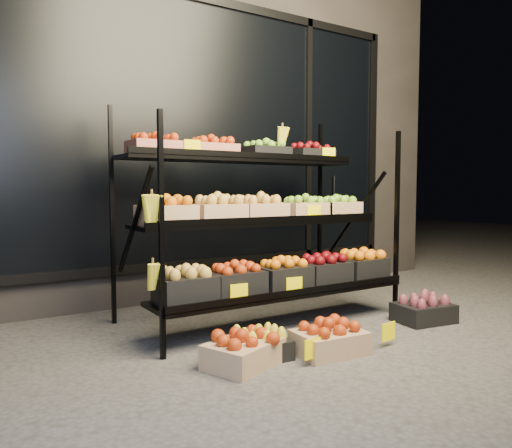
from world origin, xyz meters
TOP-DOWN VIEW (x-y plane):
  - ground at (0.00, 0.00)m, footprint 24.00×24.00m
  - building at (0.00, 2.59)m, footprint 6.00×2.08m
  - display_rack at (-0.01, 0.60)m, footprint 2.18×1.02m
  - tag_floor_a at (-0.33, -0.40)m, footprint 0.13×0.01m
  - tag_floor_b at (0.31, -0.40)m, footprint 0.13×0.01m
  - floor_crate_left at (-0.68, -0.19)m, footprint 0.51×0.45m
  - floor_crate_midleft at (-0.53, -0.14)m, footprint 0.37×0.29m
  - floor_crate_midright at (-0.11, -0.30)m, footprint 0.45×0.35m
  - floor_crate_right at (1.00, -0.13)m, footprint 0.46×0.37m

SIDE VIEW (x-z plane):
  - ground at x=0.00m, z-range 0.00..0.00m
  - tag_floor_a at x=-0.33m, z-range 0.00..0.12m
  - tag_floor_b at x=0.31m, z-range 0.00..0.12m
  - floor_crate_midleft at x=-0.53m, z-range -0.01..0.18m
  - floor_crate_right at x=1.00m, z-range -0.01..0.20m
  - floor_crate_midright at x=-0.11m, z-range -0.01..0.20m
  - floor_crate_left at x=-0.68m, z-range -0.01..0.21m
  - display_rack at x=-0.01m, z-range -0.05..1.62m
  - building at x=0.00m, z-range 0.00..3.50m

